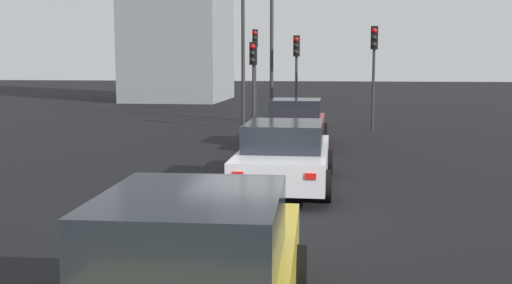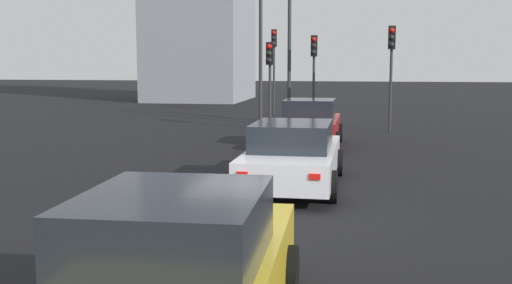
# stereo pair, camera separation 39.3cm
# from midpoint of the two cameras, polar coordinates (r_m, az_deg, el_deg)

# --- Properties ---
(ground_plane) EXTENTS (160.00, 160.00, 0.20)m
(ground_plane) POSITION_cam_midpoint_polar(r_m,az_deg,el_deg) (10.88, 2.21, -7.64)
(ground_plane) COLOR black
(car_red_lead) EXTENTS (4.16, 2.02, 1.54)m
(car_red_lead) POSITION_cam_midpoint_polar(r_m,az_deg,el_deg) (20.13, 5.55, 1.69)
(car_red_lead) COLOR maroon
(car_red_lead) RESTS_ON ground_plane
(car_white_second) EXTENTS (4.79, 2.07, 1.44)m
(car_white_second) POSITION_cam_midpoint_polar(r_m,az_deg,el_deg) (13.53, 4.25, -1.21)
(car_white_second) COLOR silver
(car_white_second) RESTS_ON ground_plane
(car_yellow_third) EXTENTS (4.49, 2.13, 1.56)m
(car_yellow_third) POSITION_cam_midpoint_polar(r_m,az_deg,el_deg) (5.90, -5.22, -12.10)
(car_yellow_third) COLOR gold
(car_yellow_third) RESTS_ON ground_plane
(traffic_light_near_left) EXTENTS (0.32, 0.30, 4.40)m
(traffic_light_near_left) POSITION_cam_midpoint_polar(r_m,az_deg,el_deg) (32.30, 2.02, 8.12)
(traffic_light_near_left) COLOR #2D2D30
(traffic_light_near_left) RESTS_ON ground_plane
(traffic_light_near_right) EXTENTS (0.32, 0.29, 3.86)m
(traffic_light_near_right) POSITION_cam_midpoint_polar(r_m,az_deg,el_deg) (26.97, 5.77, 7.46)
(traffic_light_near_right) COLOR #2D2D30
(traffic_light_near_right) RESTS_ON ground_plane
(traffic_light_far_left) EXTENTS (0.32, 0.29, 4.12)m
(traffic_light_far_left) POSITION_cam_midpoint_polar(r_m,az_deg,el_deg) (24.84, 12.81, 7.73)
(traffic_light_far_left) COLOR #2D2D30
(traffic_light_far_left) RESTS_ON ground_plane
(traffic_light_far_right) EXTENTS (0.32, 0.29, 3.51)m
(traffic_light_far_right) POSITION_cam_midpoint_polar(r_m,az_deg,el_deg) (24.70, 1.73, 6.93)
(traffic_light_far_right) COLOR #2D2D30
(traffic_light_far_right) RESTS_ON ground_plane
(street_lamp_kerbside) EXTENTS (0.56, 0.36, 7.26)m
(street_lamp_kerbside) POSITION_cam_midpoint_polar(r_m,az_deg,el_deg) (27.44, 0.85, 10.61)
(street_lamp_kerbside) COLOR #2D2D30
(street_lamp_kerbside) RESTS_ON ground_plane
(street_lamp_far) EXTENTS (0.56, 0.36, 6.77)m
(street_lamp_far) POSITION_cam_midpoint_polar(r_m,az_deg,el_deg) (27.77, 3.51, 10.04)
(street_lamp_far) COLOR #2D2D30
(street_lamp_far) RESTS_ON ground_plane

